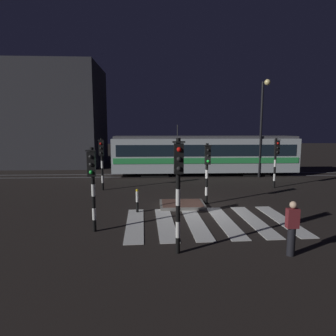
{
  "coord_description": "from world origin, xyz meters",
  "views": [
    {
      "loc": [
        -2.34,
        -13.41,
        3.89
      ],
      "look_at": [
        -1.43,
        4.66,
        1.4
      ],
      "focal_mm": 31.1,
      "sensor_mm": 36.0,
      "label": 1
    }
  ],
  "objects_px": {
    "traffic_light_corner_far_right": "(276,155)",
    "pedestrian_waiting_at_kerb": "(292,228)",
    "traffic_light_corner_far_left": "(102,156)",
    "traffic_light_median_centre": "(207,165)",
    "tram": "(205,154)",
    "bollard_island_edge": "(137,201)",
    "traffic_light_kerb_mid_left": "(178,179)",
    "traffic_light_corner_near_left": "(92,177)",
    "street_lamp_trackside_right": "(263,117)"
  },
  "relations": [
    {
      "from": "traffic_light_corner_far_right",
      "to": "traffic_light_corner_near_left",
      "type": "height_order",
      "value": "traffic_light_corner_far_right"
    },
    {
      "from": "traffic_light_corner_far_left",
      "to": "traffic_light_corner_near_left",
      "type": "height_order",
      "value": "traffic_light_corner_far_left"
    },
    {
      "from": "street_lamp_trackside_right",
      "to": "traffic_light_corner_far_left",
      "type": "bearing_deg",
      "value": -160.35
    },
    {
      "from": "pedestrian_waiting_at_kerb",
      "to": "bollard_island_edge",
      "type": "height_order",
      "value": "pedestrian_waiting_at_kerb"
    },
    {
      "from": "bollard_island_edge",
      "to": "pedestrian_waiting_at_kerb",
      "type": "bearing_deg",
      "value": -44.32
    },
    {
      "from": "traffic_light_corner_near_left",
      "to": "tram",
      "type": "distance_m",
      "value": 14.6
    },
    {
      "from": "traffic_light_median_centre",
      "to": "traffic_light_corner_near_left",
      "type": "bearing_deg",
      "value": -142.64
    },
    {
      "from": "traffic_light_corner_far_right",
      "to": "pedestrian_waiting_at_kerb",
      "type": "height_order",
      "value": "traffic_light_corner_far_right"
    },
    {
      "from": "tram",
      "to": "bollard_island_edge",
      "type": "bearing_deg",
      "value": -115.25
    },
    {
      "from": "tram",
      "to": "pedestrian_waiting_at_kerb",
      "type": "distance_m",
      "value": 15.44
    },
    {
      "from": "traffic_light_corner_near_left",
      "to": "traffic_light_corner_far_left",
      "type": "bearing_deg",
      "value": 97.33
    },
    {
      "from": "traffic_light_corner_far_right",
      "to": "bollard_island_edge",
      "type": "height_order",
      "value": "traffic_light_corner_far_right"
    },
    {
      "from": "traffic_light_corner_far_left",
      "to": "traffic_light_corner_far_right",
      "type": "bearing_deg",
      "value": 0.85
    },
    {
      "from": "traffic_light_median_centre",
      "to": "tram",
      "type": "bearing_deg",
      "value": 80.78
    },
    {
      "from": "traffic_light_kerb_mid_left",
      "to": "tram",
      "type": "bearing_deg",
      "value": 77.09
    },
    {
      "from": "traffic_light_corner_far_right",
      "to": "traffic_light_corner_far_left",
      "type": "xyz_separation_m",
      "value": [
        -11.11,
        -0.17,
        0.01
      ]
    },
    {
      "from": "traffic_light_corner_far_left",
      "to": "tram",
      "type": "bearing_deg",
      "value": 37.08
    },
    {
      "from": "traffic_light_median_centre",
      "to": "tram",
      "type": "height_order",
      "value": "tram"
    },
    {
      "from": "traffic_light_corner_far_right",
      "to": "pedestrian_waiting_at_kerb",
      "type": "xyz_separation_m",
      "value": [
        -3.7,
        -9.97,
        -1.27
      ]
    },
    {
      "from": "traffic_light_corner_far_right",
      "to": "street_lamp_trackside_right",
      "type": "xyz_separation_m",
      "value": [
        0.51,
        3.98,
        2.55
      ]
    },
    {
      "from": "traffic_light_kerb_mid_left",
      "to": "tram",
      "type": "xyz_separation_m",
      "value": [
        3.48,
        15.17,
        -0.63
      ]
    },
    {
      "from": "traffic_light_kerb_mid_left",
      "to": "bollard_island_edge",
      "type": "height_order",
      "value": "traffic_light_kerb_mid_left"
    },
    {
      "from": "traffic_light_median_centre",
      "to": "pedestrian_waiting_at_kerb",
      "type": "xyz_separation_m",
      "value": [
        1.49,
        -6.12,
        -1.19
      ]
    },
    {
      "from": "traffic_light_corner_far_right",
      "to": "traffic_light_corner_far_left",
      "type": "relative_size",
      "value": 0.99
    },
    {
      "from": "traffic_light_median_centre",
      "to": "pedestrian_waiting_at_kerb",
      "type": "distance_m",
      "value": 6.41
    },
    {
      "from": "traffic_light_median_centre",
      "to": "traffic_light_kerb_mid_left",
      "type": "height_order",
      "value": "traffic_light_kerb_mid_left"
    },
    {
      "from": "traffic_light_corner_near_left",
      "to": "bollard_island_edge",
      "type": "bearing_deg",
      "value": 59.47
    },
    {
      "from": "traffic_light_kerb_mid_left",
      "to": "pedestrian_waiting_at_kerb",
      "type": "xyz_separation_m",
      "value": [
        3.46,
        -0.25,
        -1.5
      ]
    },
    {
      "from": "traffic_light_corner_far_right",
      "to": "traffic_light_kerb_mid_left",
      "type": "xyz_separation_m",
      "value": [
        -7.15,
        -9.72,
        0.23
      ]
    },
    {
      "from": "traffic_light_corner_far_right",
      "to": "bollard_island_edge",
      "type": "relative_size",
      "value": 2.93
    },
    {
      "from": "traffic_light_corner_near_left",
      "to": "tram",
      "type": "relative_size",
      "value": 0.21
    },
    {
      "from": "traffic_light_kerb_mid_left",
      "to": "traffic_light_corner_near_left",
      "type": "xyz_separation_m",
      "value": [
        -2.99,
        2.08,
        -0.26
      ]
    },
    {
      "from": "traffic_light_corner_far_left",
      "to": "tram",
      "type": "distance_m",
      "value": 9.32
    },
    {
      "from": "traffic_light_corner_far_left",
      "to": "traffic_light_kerb_mid_left",
      "type": "height_order",
      "value": "traffic_light_kerb_mid_left"
    },
    {
      "from": "traffic_light_corner_far_left",
      "to": "tram",
      "type": "xyz_separation_m",
      "value": [
        7.43,
        5.61,
        -0.41
      ]
    },
    {
      "from": "pedestrian_waiting_at_kerb",
      "to": "bollard_island_edge",
      "type": "bearing_deg",
      "value": 135.68
    },
    {
      "from": "traffic_light_kerb_mid_left",
      "to": "street_lamp_trackside_right",
      "type": "distance_m",
      "value": 15.87
    },
    {
      "from": "traffic_light_kerb_mid_left",
      "to": "traffic_light_corner_near_left",
      "type": "bearing_deg",
      "value": 145.13
    },
    {
      "from": "traffic_light_corner_far_right",
      "to": "traffic_light_corner_near_left",
      "type": "bearing_deg",
      "value": -143.03
    },
    {
      "from": "traffic_light_kerb_mid_left",
      "to": "tram",
      "type": "relative_size",
      "value": 0.24
    },
    {
      "from": "traffic_light_median_centre",
      "to": "tram",
      "type": "xyz_separation_m",
      "value": [
        1.51,
        9.3,
        -0.32
      ]
    },
    {
      "from": "traffic_light_corner_far_left",
      "to": "traffic_light_corner_near_left",
      "type": "xyz_separation_m",
      "value": [
        0.96,
        -7.47,
        -0.05
      ]
    },
    {
      "from": "traffic_light_corner_far_left",
      "to": "traffic_light_corner_near_left",
      "type": "distance_m",
      "value": 7.53
    },
    {
      "from": "traffic_light_median_centre",
      "to": "traffic_light_corner_near_left",
      "type": "relative_size",
      "value": 0.98
    },
    {
      "from": "tram",
      "to": "traffic_light_corner_near_left",
      "type": "bearing_deg",
      "value": -116.3
    },
    {
      "from": "pedestrian_waiting_at_kerb",
      "to": "traffic_light_kerb_mid_left",
      "type": "bearing_deg",
      "value": 175.9
    },
    {
      "from": "pedestrian_waiting_at_kerb",
      "to": "traffic_light_corner_far_right",
      "type": "bearing_deg",
      "value": 69.64
    },
    {
      "from": "traffic_light_corner_far_right",
      "to": "pedestrian_waiting_at_kerb",
      "type": "relative_size",
      "value": 1.9
    },
    {
      "from": "traffic_light_corner_far_right",
      "to": "pedestrian_waiting_at_kerb",
      "type": "distance_m",
      "value": 10.71
    },
    {
      "from": "traffic_light_corner_near_left",
      "to": "pedestrian_waiting_at_kerb",
      "type": "height_order",
      "value": "traffic_light_corner_near_left"
    }
  ]
}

